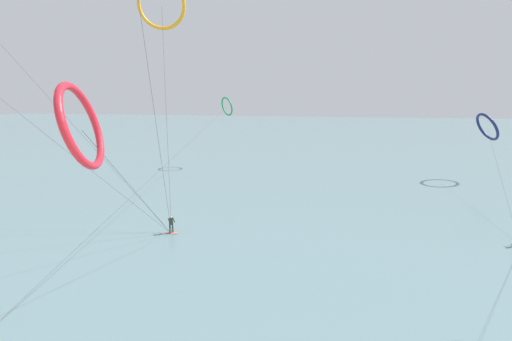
# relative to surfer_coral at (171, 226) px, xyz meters

# --- Properties ---
(sea_water) EXTENTS (400.00, 200.00, 0.08)m
(sea_water) POSITION_rel_surfer_coral_xyz_m (8.88, 80.42, -0.78)
(sea_water) COLOR slate
(sea_water) RESTS_ON ground
(surfer_coral) EXTENTS (1.40, 0.73, 1.70)m
(surfer_coral) POSITION_rel_surfer_coral_xyz_m (0.00, 0.00, 0.00)
(surfer_coral) COLOR #EA7260
(surfer_coral) RESTS_ON ground
(kite_navy) EXTENTS (8.89, 27.92, 10.24)m
(kite_navy) POSITION_rel_surfer_coral_xyz_m (38.00, 28.16, 7.30)
(kite_navy) COLOR navy
(kite_navy) RESTS_ON ground
(kite_crimson) EXTENTS (3.83, 16.48, 13.40)m
(kite_crimson) POSITION_rel_surfer_coral_xyz_m (2.58, -14.33, 10.54)
(kite_crimson) COLOR red
(kite_crimson) RESTS_ON ground
(kite_emerald) EXTENTS (3.18, 49.62, 12.48)m
(kite_emerald) POSITION_rel_surfer_coral_xyz_m (-2.89, 31.58, 9.90)
(kite_emerald) COLOR #199351
(kite_emerald) RESTS_ON ground
(kite_amber) EXTENTS (5.43, 8.21, 24.19)m
(kite_amber) POSITION_rel_surfer_coral_xyz_m (-2.95, 7.01, 20.91)
(kite_amber) COLOR orange
(kite_amber) RESTS_ON ground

